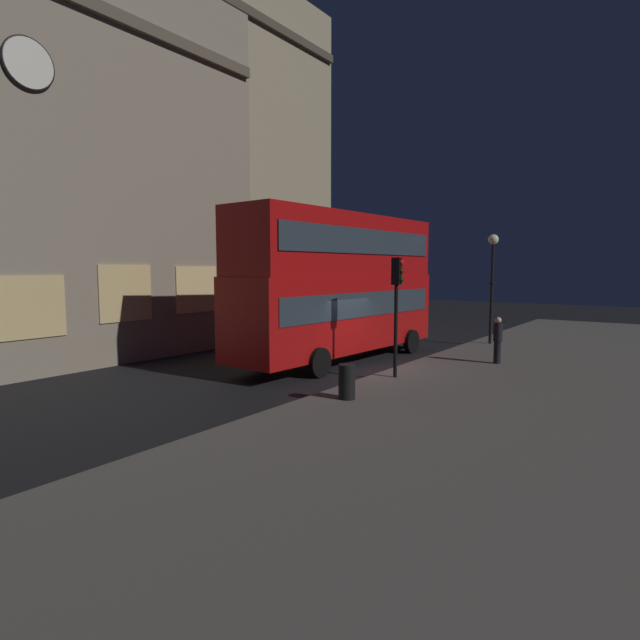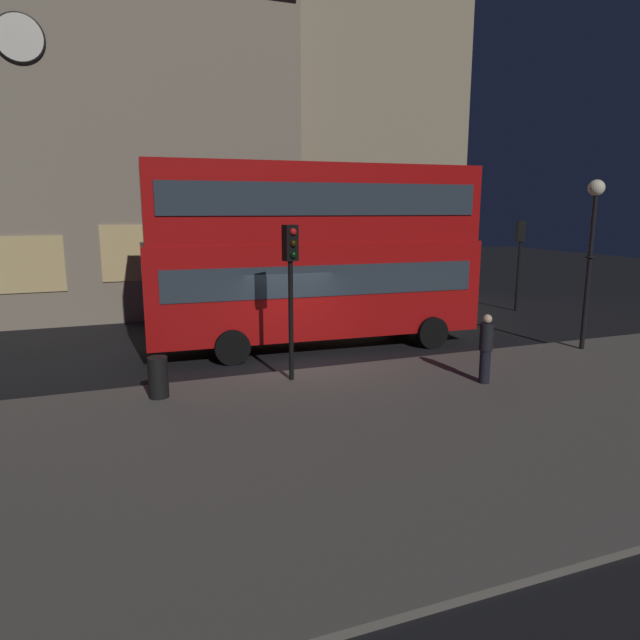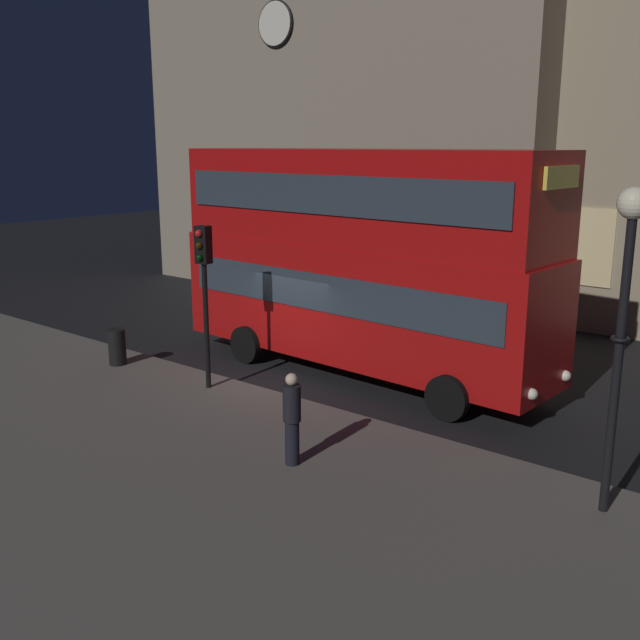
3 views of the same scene
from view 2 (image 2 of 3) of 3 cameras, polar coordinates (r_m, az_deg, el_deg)
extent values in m
plane|color=black|center=(15.68, -2.39, -4.62)|extent=(80.00, 80.00, 0.00)
cube|color=#5B564F|center=(11.02, 6.52, -11.33)|extent=(44.00, 9.03, 0.12)
cube|color=gray|center=(26.79, -23.53, 17.26)|extent=(16.98, 8.60, 15.03)
cube|color=#E5C67F|center=(22.48, -27.30, 5.05)|extent=(2.17, 0.06, 2.01)
cube|color=#E5C67F|center=(22.32, -18.65, 6.48)|extent=(2.17, 0.06, 2.10)
cube|color=#F2D18C|center=(22.71, -10.01, 7.02)|extent=(2.17, 0.06, 1.94)
cylinder|color=silver|center=(23.00, -28.32, 23.98)|extent=(1.50, 0.12, 1.50)
torus|color=black|center=(23.00, -28.32, 23.98)|extent=(1.62, 0.12, 1.62)
cube|color=tan|center=(30.46, -1.12, 20.87)|extent=(13.28, 8.69, 18.79)
cube|color=#F9E09E|center=(24.74, -6.38, 7.01)|extent=(1.70, 0.06, 2.04)
cube|color=#F9E09E|center=(25.52, -0.56, 7.54)|extent=(1.70, 0.06, 2.35)
cube|color=#F2D18C|center=(26.56, 4.87, 7.35)|extent=(1.70, 0.06, 2.03)
cube|color=#F9E09E|center=(27.79, 9.87, 7.82)|extent=(1.70, 0.06, 2.56)
cube|color=#B20F0F|center=(17.35, -0.55, 3.35)|extent=(10.27, 2.94, 2.82)
cube|color=#B20F0F|center=(17.19, -0.57, 11.77)|extent=(10.07, 2.89, 2.26)
cube|color=#2D3842|center=(17.30, -0.55, 4.51)|extent=(9.46, 2.96, 0.90)
cube|color=#2D3842|center=(17.19, -0.57, 12.15)|extent=(9.46, 2.96, 0.90)
cube|color=#F2D84C|center=(19.31, 14.23, 13.22)|extent=(0.15, 1.46, 0.44)
sphere|color=white|center=(20.29, 12.66, 1.20)|extent=(0.24, 0.24, 0.24)
sphere|color=white|center=(18.97, 15.06, 0.40)|extent=(0.24, 0.24, 0.24)
cylinder|color=black|center=(20.00, 7.86, 0.21)|extent=(1.00, 0.29, 0.99)
cylinder|color=black|center=(17.80, 11.37, -1.27)|extent=(1.00, 0.29, 0.99)
cylinder|color=black|center=(18.22, -10.16, -0.94)|extent=(1.00, 0.29, 0.99)
cylinder|color=black|center=(15.78, -8.90, -2.78)|extent=(1.00, 0.29, 0.99)
cylinder|color=black|center=(13.65, -2.97, -0.14)|extent=(0.12, 0.12, 2.95)
cube|color=black|center=(13.40, -3.06, 7.85)|extent=(0.36, 0.31, 0.85)
sphere|color=red|center=(13.26, -2.76, 8.98)|extent=(0.17, 0.17, 0.17)
sphere|color=black|center=(13.27, -2.75, 7.82)|extent=(0.17, 0.17, 0.17)
sphere|color=black|center=(13.29, -2.74, 6.65)|extent=(0.17, 0.17, 0.17)
cylinder|color=black|center=(25.25, 19.49, 4.20)|extent=(0.12, 0.12, 2.95)
cube|color=black|center=(25.11, 19.77, 8.51)|extent=(0.38, 0.33, 0.85)
sphere|color=red|center=(25.24, 19.67, 9.14)|extent=(0.17, 0.17, 0.17)
sphere|color=black|center=(25.24, 19.63, 8.53)|extent=(0.17, 0.17, 0.17)
sphere|color=black|center=(25.25, 19.59, 7.92)|extent=(0.17, 0.17, 0.17)
cylinder|color=black|center=(18.39, 25.66, 4.24)|extent=(0.14, 0.14, 4.55)
torus|color=black|center=(18.35, 25.79, 5.80)|extent=(0.28, 0.28, 0.06)
sphere|color=#F9EFC6|center=(18.31, 26.33, 11.98)|extent=(0.47, 0.47, 0.47)
cylinder|color=black|center=(14.18, 16.42, -4.57)|extent=(0.26, 0.26, 0.82)
cylinder|color=black|center=(14.00, 16.59, -1.66)|extent=(0.32, 0.32, 0.66)
sphere|color=beige|center=(13.92, 16.69, 0.11)|extent=(0.22, 0.22, 0.22)
cylinder|color=black|center=(13.08, -16.15, -5.62)|extent=(0.45, 0.45, 0.93)
camera|label=1|loc=(11.72, -83.19, -2.08)|focal=28.81mm
camera|label=3|loc=(16.48, 64.36, 9.95)|focal=40.79mm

